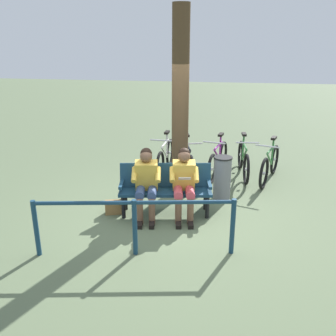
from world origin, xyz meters
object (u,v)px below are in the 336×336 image
object	(u,v)px
bench	(165,185)
bicycle_green	(165,158)
tree_trunk	(180,105)
person_reading	(184,180)
bicycle_black	(270,165)
handbag	(114,207)
bicycle_red	(243,160)
litter_bin	(222,178)
bicycle_orange	(218,161)
person_companion	(146,180)
bicycle_silver	(188,161)

from	to	relation	value
bench	bicycle_green	size ratio (longest dim) A/B	0.98
tree_trunk	bicycle_green	size ratio (longest dim) A/B	2.10
person_reading	bicycle_black	xyz separation A→B (m)	(-1.63, -1.96, -0.31)
handbag	bicycle_red	size ratio (longest dim) A/B	0.18
person_reading	litter_bin	bearing A→B (deg)	-135.90
bicycle_black	bicycle_red	world-z (taller)	same
tree_trunk	litter_bin	bearing A→B (deg)	165.96
tree_trunk	bicycle_red	bearing A→B (deg)	-139.09
bicycle_black	bicycle_green	bearing A→B (deg)	-75.27
bench	person_reading	xyz separation A→B (m)	(-0.34, 0.11, 0.16)
bench	handbag	world-z (taller)	bench
bench	tree_trunk	bearing A→B (deg)	-106.89
tree_trunk	bicycle_black	bearing A→B (deg)	-154.02
tree_trunk	bicycle_red	xyz separation A→B (m)	(-1.29, -1.12, -1.40)
bicycle_orange	bench	bearing A→B (deg)	-11.42
person_companion	litter_bin	size ratio (longest dim) A/B	1.43
person_companion	bicycle_black	distance (m)	3.07
litter_bin	bicycle_red	size ratio (longest dim) A/B	0.50
bicycle_orange	tree_trunk	bearing A→B (deg)	-23.36
handbag	bicycle_orange	world-z (taller)	bicycle_orange
bench	person_companion	distance (m)	0.40
litter_bin	bicycle_black	world-z (taller)	bicycle_black
handbag	tree_trunk	size ratio (longest dim) A/B	0.09
bicycle_black	person_companion	bearing A→B (deg)	-29.77
bench	litter_bin	distance (m)	1.23
person_companion	tree_trunk	xyz separation A→B (m)	(-0.43, -1.16, 1.10)
litter_bin	bicycle_silver	world-z (taller)	bicycle_silver
litter_bin	bicycle_silver	distance (m)	1.33
bicycle_red	bicycle_black	bearing A→B (deg)	62.81
bicycle_red	bicycle_green	distance (m)	1.75
bicycle_orange	bicycle_green	world-z (taller)	same
handbag	bicycle_silver	xyz separation A→B (m)	(-1.09, -2.03, 0.24)
tree_trunk	bicycle_red	world-z (taller)	tree_trunk
bicycle_red	person_companion	bearing A→B (deg)	-41.93
person_companion	tree_trunk	distance (m)	1.65
person_reading	bicycle_green	size ratio (longest dim) A/B	0.71
bench	tree_trunk	world-z (taller)	tree_trunk
person_companion	bicycle_green	distance (m)	2.21
bicycle_orange	person_companion	bearing A→B (deg)	-15.71
tree_trunk	handbag	bearing A→B (deg)	48.75
bicycle_red	bicycle_orange	size ratio (longest dim) A/B	1.02
bench	litter_bin	bearing A→B (deg)	-151.96
handbag	bicycle_green	bearing A→B (deg)	-104.48
person_reading	handbag	distance (m)	1.35
person_companion	handbag	size ratio (longest dim) A/B	4.00
bench	bicycle_green	bearing A→B (deg)	-89.59
bicycle_black	bicycle_green	world-z (taller)	same
bench	tree_trunk	distance (m)	1.58
handbag	tree_trunk	world-z (taller)	tree_trunk
person_reading	bicycle_black	size ratio (longest dim) A/B	0.74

